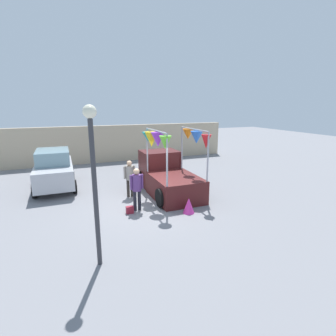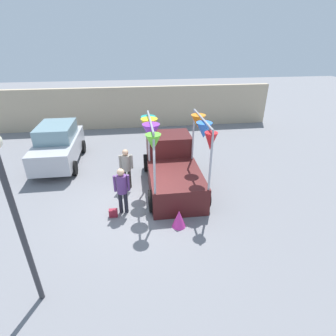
{
  "view_description": "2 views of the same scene",
  "coord_description": "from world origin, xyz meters",
  "px_view_note": "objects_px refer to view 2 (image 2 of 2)",
  "views": [
    {
      "loc": [
        -3.01,
        -9.59,
        4.04
      ],
      "look_at": [
        0.89,
        0.11,
        1.5
      ],
      "focal_mm": 28.0,
      "sensor_mm": 36.0,
      "label": 1
    },
    {
      "loc": [
        -0.03,
        -7.76,
        5.47
      ],
      "look_at": [
        1.07,
        0.3,
        1.34
      ],
      "focal_mm": 28.0,
      "sensor_mm": 36.0,
      "label": 2
    }
  ],
  "objects_px": {
    "street_lamp": "(12,204)",
    "folded_kite_bundle_magenta": "(179,219)",
    "vendor_truck": "(171,164)",
    "handbag": "(113,213)",
    "parked_car": "(58,145)",
    "person_vendor": "(126,165)",
    "person_customer": "(122,187)"
  },
  "relations": [
    {
      "from": "vendor_truck",
      "to": "person_customer",
      "type": "distance_m",
      "value": 2.55
    },
    {
      "from": "parked_car",
      "to": "person_customer",
      "type": "bearing_deg",
      "value": -55.28
    },
    {
      "from": "vendor_truck",
      "to": "handbag",
      "type": "xyz_separation_m",
      "value": [
        -2.25,
        -1.89,
        -0.78
      ]
    },
    {
      "from": "parked_car",
      "to": "handbag",
      "type": "height_order",
      "value": "parked_car"
    },
    {
      "from": "person_customer",
      "to": "folded_kite_bundle_magenta",
      "type": "height_order",
      "value": "person_customer"
    },
    {
      "from": "person_customer",
      "to": "handbag",
      "type": "height_order",
      "value": "person_customer"
    },
    {
      "from": "street_lamp",
      "to": "handbag",
      "type": "bearing_deg",
      "value": 62.39
    },
    {
      "from": "person_vendor",
      "to": "handbag",
      "type": "bearing_deg",
      "value": -104.5
    },
    {
      "from": "parked_car",
      "to": "folded_kite_bundle_magenta",
      "type": "relative_size",
      "value": 6.67
    },
    {
      "from": "person_customer",
      "to": "person_vendor",
      "type": "height_order",
      "value": "person_customer"
    },
    {
      "from": "parked_car",
      "to": "street_lamp",
      "type": "height_order",
      "value": "street_lamp"
    },
    {
      "from": "folded_kite_bundle_magenta",
      "to": "person_customer",
      "type": "bearing_deg",
      "value": 150.18
    },
    {
      "from": "parked_car",
      "to": "person_customer",
      "type": "distance_m",
      "value": 5.29
    },
    {
      "from": "parked_car",
      "to": "street_lamp",
      "type": "distance_m",
      "value": 7.71
    },
    {
      "from": "folded_kite_bundle_magenta",
      "to": "parked_car",
      "type": "bearing_deg",
      "value": 131.67
    },
    {
      "from": "folded_kite_bundle_magenta",
      "to": "person_vendor",
      "type": "bearing_deg",
      "value": 121.38
    },
    {
      "from": "person_customer",
      "to": "person_vendor",
      "type": "xyz_separation_m",
      "value": [
        0.13,
        1.65,
        -0.02
      ]
    },
    {
      "from": "parked_car",
      "to": "folded_kite_bundle_magenta",
      "type": "xyz_separation_m",
      "value": [
        4.76,
        -5.35,
        -0.64
      ]
    },
    {
      "from": "parked_car",
      "to": "vendor_truck",
      "type": "bearing_deg",
      "value": -28.36
    },
    {
      "from": "vendor_truck",
      "to": "handbag",
      "type": "height_order",
      "value": "vendor_truck"
    },
    {
      "from": "handbag",
      "to": "folded_kite_bundle_magenta",
      "type": "height_order",
      "value": "folded_kite_bundle_magenta"
    },
    {
      "from": "vendor_truck",
      "to": "street_lamp",
      "type": "relative_size",
      "value": 1.02
    },
    {
      "from": "person_vendor",
      "to": "parked_car",
      "type": "bearing_deg",
      "value": 139.38
    },
    {
      "from": "folded_kite_bundle_magenta",
      "to": "street_lamp",
      "type": "bearing_deg",
      "value": -149.97
    },
    {
      "from": "parked_car",
      "to": "person_vendor",
      "type": "xyz_separation_m",
      "value": [
        3.14,
        -2.69,
        0.05
      ]
    },
    {
      "from": "parked_car",
      "to": "street_lamp",
      "type": "xyz_separation_m",
      "value": [
        1.15,
        -7.43,
        1.69
      ]
    },
    {
      "from": "person_vendor",
      "to": "handbag",
      "type": "relative_size",
      "value": 5.9
    },
    {
      "from": "vendor_truck",
      "to": "folded_kite_bundle_magenta",
      "type": "bearing_deg",
      "value": -93.28
    },
    {
      "from": "street_lamp",
      "to": "person_vendor",
      "type": "bearing_deg",
      "value": 67.23
    },
    {
      "from": "parked_car",
      "to": "handbag",
      "type": "bearing_deg",
      "value": -59.65
    },
    {
      "from": "handbag",
      "to": "parked_car",
      "type": "bearing_deg",
      "value": 120.35
    },
    {
      "from": "street_lamp",
      "to": "folded_kite_bundle_magenta",
      "type": "xyz_separation_m",
      "value": [
        3.61,
        2.08,
        -2.33
      ]
    }
  ]
}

